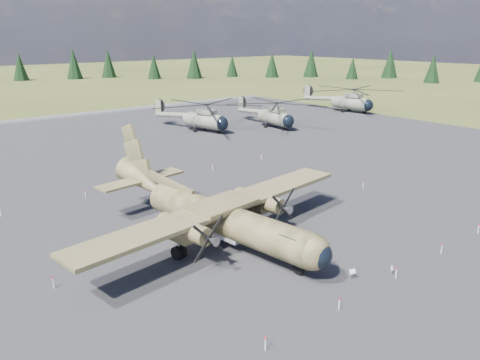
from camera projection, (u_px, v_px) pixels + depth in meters
ground at (246, 226)px, 40.67m from camera, size 500.00×500.00×0.00m
apron at (184, 197)px, 48.07m from camera, size 120.00×120.00×0.04m
transport_plane at (214, 211)px, 37.25m from camera, size 26.43×23.87×8.70m
helicopter_near at (204, 112)px, 79.28m from camera, size 22.99×24.03×4.80m
helicopter_mid at (275, 110)px, 82.54m from camera, size 19.56×22.05×4.61m
helicopter_far at (352, 96)px, 99.19m from camera, size 21.92×24.39×5.03m
info_placard_left at (352, 272)px, 31.77m from camera, size 0.50×0.30×0.73m
info_placard_right at (392, 269)px, 32.38m from camera, size 0.42×0.28×0.61m
barrier_fence at (243, 222)px, 40.18m from camera, size 33.12×29.62×0.85m
treeline at (180, 162)px, 42.79m from camera, size 313.09×318.87×10.99m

